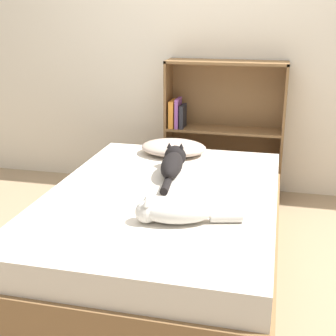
{
  "coord_description": "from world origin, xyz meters",
  "views": [
    {
      "loc": [
        0.61,
        -2.44,
        1.46
      ],
      "look_at": [
        0.0,
        0.14,
        0.55
      ],
      "focal_mm": 50.0,
      "sensor_mm": 36.0,
      "label": 1
    }
  ],
  "objects_px": {
    "bed": "(162,227)",
    "cat_light": "(175,212)",
    "cat_dark": "(173,163)",
    "bookshelf": "(222,127)",
    "pillow": "(174,148)"
  },
  "relations": [
    {
      "from": "bed",
      "to": "cat_light",
      "type": "xyz_separation_m",
      "value": [
        0.16,
        -0.38,
        0.29
      ]
    },
    {
      "from": "cat_dark",
      "to": "cat_light",
      "type": "bearing_deg",
      "value": -171.54
    },
    {
      "from": "cat_dark",
      "to": "bookshelf",
      "type": "relative_size",
      "value": 0.55
    },
    {
      "from": "pillow",
      "to": "bed",
      "type": "bearing_deg",
      "value": -82.25
    },
    {
      "from": "bed",
      "to": "bookshelf",
      "type": "height_order",
      "value": "bookshelf"
    },
    {
      "from": "cat_light",
      "to": "bookshelf",
      "type": "distance_m",
      "value": 1.61
    },
    {
      "from": "bed",
      "to": "bookshelf",
      "type": "xyz_separation_m",
      "value": [
        0.19,
        1.24,
        0.33
      ]
    },
    {
      "from": "cat_dark",
      "to": "pillow",
      "type": "bearing_deg",
      "value": 6.64
    },
    {
      "from": "cat_dark",
      "to": "bookshelf",
      "type": "distance_m",
      "value": 0.92
    },
    {
      "from": "pillow",
      "to": "cat_light",
      "type": "distance_m",
      "value": 1.14
    },
    {
      "from": "bed",
      "to": "pillow",
      "type": "bearing_deg",
      "value": 97.75
    },
    {
      "from": "cat_light",
      "to": "bookshelf",
      "type": "xyz_separation_m",
      "value": [
        0.02,
        1.61,
        0.04
      ]
    },
    {
      "from": "bookshelf",
      "to": "cat_light",
      "type": "bearing_deg",
      "value": -90.87
    },
    {
      "from": "cat_light",
      "to": "cat_dark",
      "type": "relative_size",
      "value": 0.88
    },
    {
      "from": "pillow",
      "to": "cat_light",
      "type": "bearing_deg",
      "value": -76.82
    }
  ]
}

